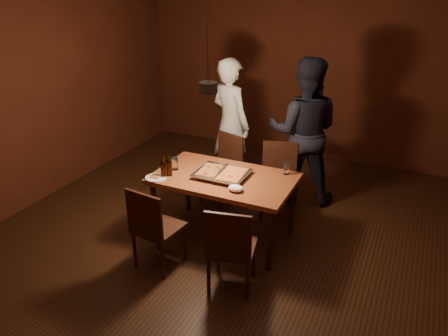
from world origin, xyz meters
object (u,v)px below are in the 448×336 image
at_px(chair_near_left, 152,222).
at_px(beer_bottle_a, 164,166).
at_px(diner_white, 231,124).
at_px(plate_slice, 156,178).
at_px(chair_far_left, 225,162).
at_px(dining_table, 224,183).
at_px(chair_far_right, 279,172).
at_px(pendant_lamp, 208,86).
at_px(beer_bottle_b, 169,165).
at_px(chair_near_right, 230,243).
at_px(pizza_tray, 222,174).
at_px(diner_dark, 303,132).

relative_size(chair_near_left, beer_bottle_a, 1.92).
bearing_deg(diner_white, plate_slice, 110.01).
bearing_deg(chair_far_left, diner_white, -54.64).
relative_size(chair_far_left, beer_bottle_a, 2.11).
height_order(dining_table, diner_white, diner_white).
height_order(chair_far_right, pendant_lamp, pendant_lamp).
bearing_deg(pendant_lamp, plate_slice, -163.27).
xyz_separation_m(chair_far_right, chair_near_left, (-0.74, -1.63, 0.00)).
height_order(chair_far_right, plate_slice, chair_far_right).
bearing_deg(beer_bottle_b, chair_far_left, 79.82).
height_order(chair_far_left, plate_slice, chair_far_left).
xyz_separation_m(chair_near_left, chair_near_right, (0.83, -0.00, 0.00)).
relative_size(chair_near_left, pendant_lamp, 0.44).
bearing_deg(plate_slice, pendant_lamp, 16.73).
height_order(pizza_tray, plate_slice, pizza_tray).
relative_size(pizza_tray, beer_bottle_a, 2.17).
bearing_deg(chair_far_left, pizza_tray, 131.93).
xyz_separation_m(pizza_tray, diner_dark, (0.53, 1.28, 0.16)).
bearing_deg(chair_near_right, chair_far_right, 80.98).
bearing_deg(chair_near_right, diner_white, 102.13).
xyz_separation_m(dining_table, chair_near_right, (0.45, -0.83, -0.14)).
distance_m(plate_slice, diner_dark, 1.99).
relative_size(chair_near_right, diner_dark, 0.27).
xyz_separation_m(chair_near_right, pizza_tray, (-0.47, 0.83, 0.24)).
height_order(chair_far_left, beer_bottle_b, beer_bottle_b).
bearing_deg(pizza_tray, diner_dark, 68.31).
height_order(chair_far_left, chair_far_right, same).
relative_size(dining_table, beer_bottle_a, 5.93).
height_order(chair_near_right, pizza_tray, chair_near_right).
xyz_separation_m(pizza_tray, beer_bottle_b, (-0.52, -0.22, 0.10)).
relative_size(chair_far_left, pizza_tray, 0.97).
height_order(chair_near_left, pizza_tray, chair_near_left).
xyz_separation_m(chair_near_right, diner_white, (-0.95, 2.12, 0.35)).
distance_m(chair_far_left, pendant_lamp, 1.60).
bearing_deg(pendant_lamp, pizza_tray, 71.82).
bearing_deg(beer_bottle_b, chair_far_right, 48.23).
bearing_deg(chair_far_left, beer_bottle_b, 98.99).
relative_size(chair_far_right, pizza_tray, 0.95).
height_order(pizza_tray, pendant_lamp, pendant_lamp).
distance_m(dining_table, chair_near_right, 0.96).
distance_m(beer_bottle_b, pendant_lamp, 1.00).
height_order(chair_near_left, beer_bottle_a, beer_bottle_a).
bearing_deg(pizza_tray, dining_table, 14.95).
xyz_separation_m(beer_bottle_a, diner_white, (0.07, 1.57, 0.01)).
height_order(chair_far_left, chair_near_right, same).
xyz_separation_m(dining_table, diner_white, (-0.50, 1.28, 0.21)).
xyz_separation_m(chair_far_left, chair_near_left, (-0.02, -1.63, 0.00)).
bearing_deg(diner_white, chair_near_left, 118.08).
relative_size(chair_near_right, plate_slice, 2.23).
xyz_separation_m(diner_dark, pendant_lamp, (-0.59, -1.45, 0.83)).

